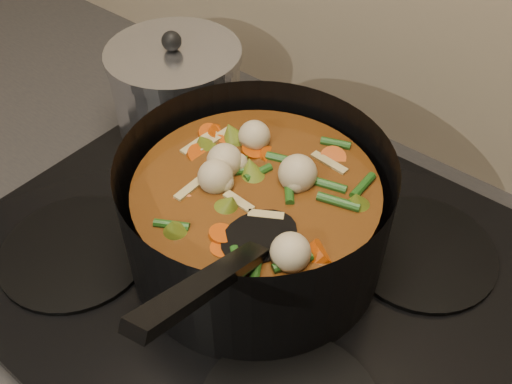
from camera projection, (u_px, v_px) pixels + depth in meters
The scene contains 3 objects.
stovetop at pixel (248, 257), 0.69m from camera, with size 0.62×0.54×0.03m.
stockpot at pixel (256, 214), 0.63m from camera, with size 0.30×0.39×0.22m.
saucepan at pixel (177, 89), 0.81m from camera, with size 0.19×0.19×0.15m.
Camera 1 is at (0.28, 1.60, 1.46)m, focal length 40.00 mm.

